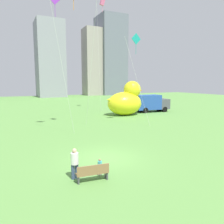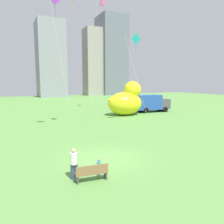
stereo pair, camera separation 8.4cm
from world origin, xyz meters
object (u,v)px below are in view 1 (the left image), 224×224
(park_bench, at_px, (93,172))
(kite_pink, at_px, (102,3))
(person_child, at_px, (100,166))
(giant_inflatable_duck, at_px, (126,101))
(box_truck, at_px, (151,103))
(kite_purple, at_px, (55,4))
(kite_teal, at_px, (136,42))
(person_adult, at_px, (75,162))

(park_bench, xyz_separation_m, kite_pink, (11.32, 24.95, 17.48))
(person_child, relative_size, kite_pink, 0.05)
(person_child, height_order, giant_inflatable_duck, giant_inflatable_duck)
(box_truck, height_order, kite_purple, kite_purple)
(giant_inflatable_duck, distance_m, kite_pink, 16.95)
(park_bench, distance_m, giant_inflatable_duck, 22.65)
(person_child, xyz_separation_m, kite_teal, (9.34, 11.53, 8.97))
(park_bench, relative_size, kite_pink, 0.09)
(box_truck, bearing_deg, person_adult, -134.00)
(giant_inflatable_duck, bearing_deg, kite_purple, -147.52)
(kite_pink, bearing_deg, giant_inflatable_duck, -79.22)
(person_adult, bearing_deg, kite_teal, 46.73)
(kite_teal, bearing_deg, person_adult, -133.27)
(person_adult, relative_size, giant_inflatable_duck, 0.26)
(kite_purple, xyz_separation_m, kite_teal, (9.16, 0.66, -2.57))
(kite_teal, bearing_deg, kite_pink, 83.90)
(person_adult, bearing_deg, kite_pink, 63.57)
(person_child, bearing_deg, park_bench, -139.91)
(person_adult, xyz_separation_m, kite_teal, (10.67, 11.34, 8.58))
(kite_purple, xyz_separation_m, kite_pink, (10.54, 13.58, 5.90))
(person_adult, relative_size, kite_purple, 0.12)
(kite_pink, bearing_deg, person_adult, -116.43)
(box_truck, bearing_deg, park_bench, -131.85)
(park_bench, bearing_deg, kite_teal, 50.43)
(kite_teal, bearing_deg, giant_inflatable_duck, 69.42)
(park_bench, relative_size, kite_teal, 0.16)
(park_bench, distance_m, person_child, 0.78)
(giant_inflatable_duck, relative_size, kite_pink, 0.33)
(kite_purple, bearing_deg, park_bench, -93.93)
(kite_purple, bearing_deg, box_truck, 26.85)
(person_adult, xyz_separation_m, giant_inflatable_duck, (13.22, 18.12, 1.29))
(giant_inflatable_duck, xyz_separation_m, kite_purple, (-11.71, -7.45, 9.86))
(person_child, distance_m, kite_teal, 17.34)
(park_bench, height_order, giant_inflatable_duck, giant_inflatable_duck)
(park_bench, distance_m, kite_purple, 16.25)
(person_child, xyz_separation_m, giant_inflatable_duck, (11.89, 18.31, 1.68))
(park_bench, relative_size, box_truck, 0.28)
(person_adult, distance_m, kite_pink, 32.01)
(person_adult, bearing_deg, giant_inflatable_duck, 53.89)
(giant_inflatable_duck, relative_size, box_truck, 1.02)
(person_adult, xyz_separation_m, kite_purple, (1.51, 10.67, 11.15))
(park_bench, bearing_deg, giant_inflatable_duck, 56.43)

